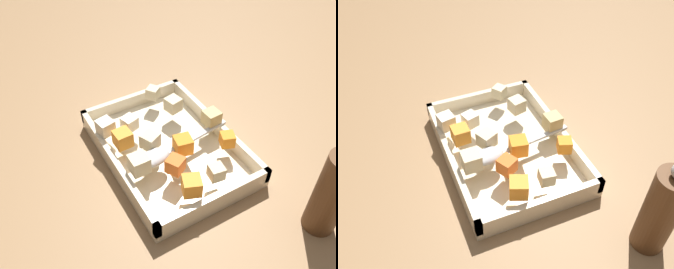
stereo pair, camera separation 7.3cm
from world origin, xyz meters
The scene contains 17 objects.
ground_plane centered at (0.00, 0.00, 0.00)m, with size 4.00×4.00×0.00m, color #936D47.
baking_dish centered at (-0.02, -0.01, 0.01)m, with size 0.35×0.25×0.05m.
carrot_chunk_far_right centered at (-0.05, -0.09, 0.06)m, with size 0.03×0.03×0.03m, color orange.
carrot_chunk_heap_top centered at (0.06, -0.04, 0.06)m, with size 0.03×0.03×0.03m, color orange.
carrot_chunk_near_right centered at (0.06, 0.09, 0.06)m, with size 0.03×0.03×0.03m, color orange.
carrot_chunk_center centered at (0.03, 0.00, 0.06)m, with size 0.03×0.03×0.03m, color orange.
carrot_chunk_corner_nw centered at (0.12, -0.04, 0.06)m, with size 0.03×0.03×0.03m, color orange.
potato_chunk_rim_edge centered at (-0.09, 0.05, 0.06)m, with size 0.03×0.03×0.03m, color beige.
potato_chunk_heap_side centered at (0.12, 0.02, 0.06)m, with size 0.03×0.03×0.03m, color beige.
potato_chunk_under_handle centered at (-0.01, 0.09, 0.06)m, with size 0.03×0.03×0.03m, color tan.
potato_chunk_corner_sw centered at (-0.15, 0.03, 0.06)m, with size 0.03×0.03×0.03m, color beige.
potato_chunk_near_spoon centered at (-0.01, -0.05, 0.06)m, with size 0.03×0.03×0.03m, color beige.
potato_chunk_corner_se centered at (0.03, -0.10, 0.06)m, with size 0.03×0.03×0.03m, color beige.
parsnip_chunk_corner_ne centered at (-0.08, -0.06, 0.06)m, with size 0.03×0.03×0.03m, color silver.
parsnip_chunk_mid_left centered at (-0.10, -0.11, 0.06)m, with size 0.03×0.03×0.03m, color silver.
serving_spoon centered at (0.02, -0.05, 0.06)m, with size 0.05×0.22×0.02m.
pepper_mill centered at (0.26, 0.13, 0.09)m, with size 0.06×0.06×0.19m.
Camera 1 is at (0.44, -0.28, 0.55)m, focal length 38.80 mm.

